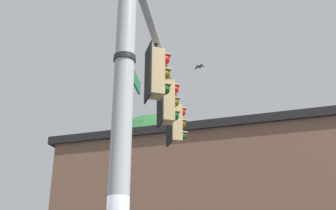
{
  "coord_description": "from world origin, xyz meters",
  "views": [
    {
      "loc": [
        5.45,
        -0.89,
        1.45
      ],
      "look_at": [
        -3.84,
        1.75,
        5.53
      ],
      "focal_mm": 46.0,
      "sensor_mm": 36.0,
      "label": 1
    }
  ],
  "objects_px": {
    "traffic_light_mid_inner": "(168,102)",
    "bird_flying": "(199,66)",
    "traffic_light_mid_outer": "(176,123)",
    "street_name_sign": "(129,67)",
    "traffic_light_nearest_pole": "(157,73)"
  },
  "relations": [
    {
      "from": "traffic_light_nearest_pole",
      "to": "traffic_light_mid_inner",
      "type": "distance_m",
      "value": 1.51
    },
    {
      "from": "traffic_light_mid_inner",
      "to": "traffic_light_nearest_pole",
      "type": "bearing_deg",
      "value": -24.43
    },
    {
      "from": "traffic_light_mid_outer",
      "to": "street_name_sign",
      "type": "xyz_separation_m",
      "value": [
        4.84,
        -2.22,
        -1.06
      ]
    },
    {
      "from": "bird_flying",
      "to": "traffic_light_mid_inner",
      "type": "bearing_deg",
      "value": -34.53
    },
    {
      "from": "street_name_sign",
      "to": "traffic_light_nearest_pole",
      "type": "bearing_deg",
      "value": 155.09
    },
    {
      "from": "street_name_sign",
      "to": "traffic_light_mid_inner",
      "type": "bearing_deg",
      "value": 155.28
    },
    {
      "from": "traffic_light_nearest_pole",
      "to": "traffic_light_mid_inner",
      "type": "height_order",
      "value": "same"
    },
    {
      "from": "traffic_light_mid_outer",
      "to": "street_name_sign",
      "type": "height_order",
      "value": "traffic_light_mid_outer"
    },
    {
      "from": "traffic_light_nearest_pole",
      "to": "bird_flying",
      "type": "relative_size",
      "value": 4.74
    },
    {
      "from": "traffic_light_mid_inner",
      "to": "bird_flying",
      "type": "bearing_deg",
      "value": 145.47
    },
    {
      "from": "traffic_light_mid_outer",
      "to": "bird_flying",
      "type": "relative_size",
      "value": 4.74
    },
    {
      "from": "street_name_sign",
      "to": "bird_flying",
      "type": "height_order",
      "value": "bird_flying"
    },
    {
      "from": "traffic_light_mid_inner",
      "to": "street_name_sign",
      "type": "relative_size",
      "value": 1.2
    },
    {
      "from": "traffic_light_nearest_pole",
      "to": "bird_flying",
      "type": "height_order",
      "value": "bird_flying"
    },
    {
      "from": "traffic_light_mid_inner",
      "to": "bird_flying",
      "type": "xyz_separation_m",
      "value": [
        -2.68,
        1.85,
        2.6
      ]
    }
  ]
}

